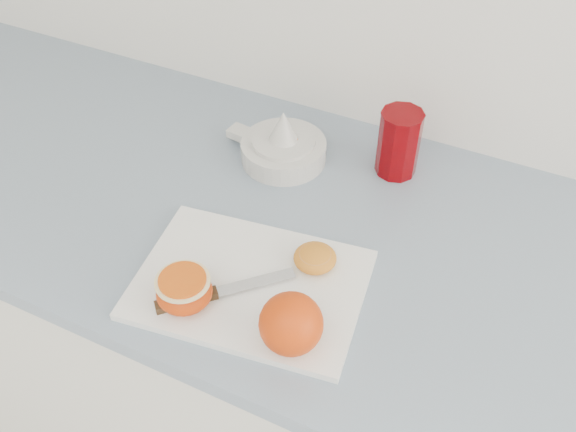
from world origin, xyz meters
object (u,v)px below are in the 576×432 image
Objects in this scene: cutting_board at (250,284)px; red_tumbler at (398,145)px; half_orange at (184,291)px; counter at (298,372)px; citrus_juicer at (283,147)px.

cutting_board is 0.36m from red_tumbler.
cutting_board is 0.10m from half_orange.
counter is 20.86× the size of red_tumbler.
red_tumbler reaches higher than citrus_juicer.
half_orange is at bearing -111.78° from red_tumbler.
red_tumbler is at bearing 16.82° from citrus_juicer.
half_orange is 0.41× the size of citrus_juicer.
citrus_juicer is (-0.10, 0.13, 0.47)m from counter.
half_orange is (-0.06, -0.07, 0.03)m from cutting_board.
half_orange is at bearing -131.51° from cutting_board.
cutting_board is at bearing -72.95° from citrus_juicer.
half_orange is 0.66× the size of red_tumbler.
red_tumbler reaches higher than counter.
citrus_juicer reaches higher than half_orange.
counter is at bearing 87.15° from cutting_board.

